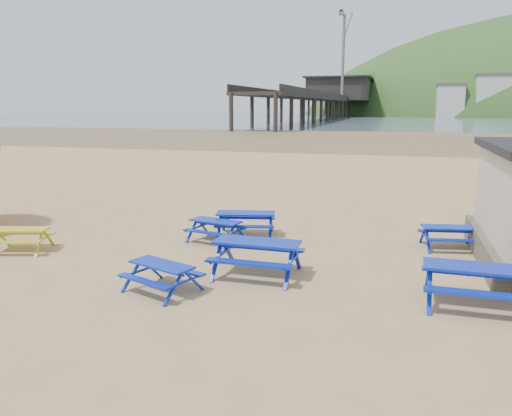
% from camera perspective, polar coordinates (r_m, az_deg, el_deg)
% --- Properties ---
extents(ground, '(400.00, 400.00, 0.00)m').
position_cam_1_polar(ground, '(14.27, -3.77, -4.98)').
color(ground, tan).
rests_on(ground, ground).
extents(wet_sand, '(400.00, 400.00, 0.00)m').
position_cam_1_polar(wet_sand, '(68.15, 12.07, 7.93)').
color(wet_sand, brown).
rests_on(wet_sand, ground).
extents(sea, '(400.00, 400.00, 0.00)m').
position_cam_1_polar(sea, '(182.98, 14.65, 9.96)').
color(sea, '#495B69').
rests_on(sea, ground).
extents(picnic_table_blue_a, '(1.81, 1.58, 0.66)m').
position_cam_1_polar(picnic_table_blue_a, '(15.27, -4.61, -2.61)').
color(picnic_table_blue_a, '#1141A3').
rests_on(picnic_table_blue_a, ground).
extents(picnic_table_blue_b, '(2.10, 1.83, 0.77)m').
position_cam_1_polar(picnic_table_blue_b, '(15.81, -1.17, -1.87)').
color(picnic_table_blue_b, '#1141A3').
rests_on(picnic_table_blue_b, ground).
extents(picnic_table_blue_c, '(1.77, 1.52, 0.66)m').
position_cam_1_polar(picnic_table_blue_c, '(15.48, 21.25, -3.17)').
color(picnic_table_blue_c, '#1141A3').
rests_on(picnic_table_blue_c, ground).
extents(picnic_table_blue_d, '(1.87, 1.70, 0.65)m').
position_cam_1_polar(picnic_table_blue_d, '(11.39, -10.68, -7.81)').
color(picnic_table_blue_d, '#1141A3').
rests_on(picnic_table_blue_d, ground).
extents(picnic_table_blue_e, '(2.09, 1.69, 0.87)m').
position_cam_1_polar(picnic_table_blue_e, '(12.19, 0.11, -5.75)').
color(picnic_table_blue_e, '#1141A3').
rests_on(picnic_table_blue_e, ground).
extents(picnic_table_blue_f, '(2.06, 1.68, 0.85)m').
position_cam_1_polar(picnic_table_blue_f, '(11.32, 23.66, -8.17)').
color(picnic_table_blue_f, '#1141A3').
rests_on(picnic_table_blue_f, ground).
extents(picnic_table_yellow, '(1.83, 1.61, 0.65)m').
position_cam_1_polar(picnic_table_yellow, '(15.72, -25.32, -3.30)').
color(picnic_table_yellow, '#B7C70E').
rests_on(picnic_table_yellow, ground).
extents(pier, '(24.00, 220.00, 39.29)m').
position_cam_1_polar(pier, '(192.44, 9.33, 11.87)').
color(pier, black).
rests_on(pier, ground).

